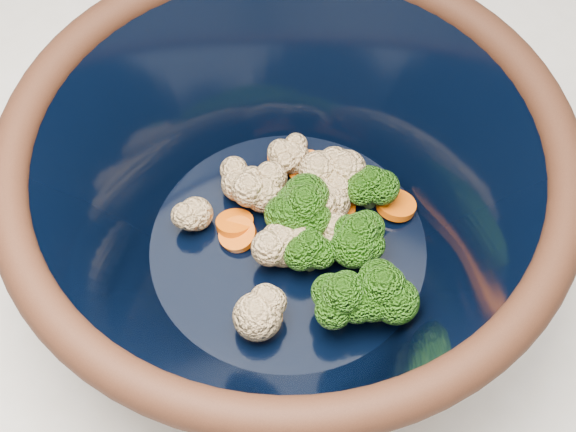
# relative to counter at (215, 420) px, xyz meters

# --- Properties ---
(counter) EXTENTS (1.20, 1.20, 0.90)m
(counter) POSITION_rel_counter_xyz_m (0.00, 0.00, 0.00)
(counter) COLOR silver
(counter) RESTS_ON ground
(mixing_bowl) EXTENTS (0.45, 0.45, 0.16)m
(mixing_bowl) POSITION_rel_counter_xyz_m (0.10, 0.02, 0.54)
(mixing_bowl) COLOR black
(mixing_bowl) RESTS_ON counter
(vegetable_pile) EXTENTS (0.19, 0.17, 0.06)m
(vegetable_pile) POSITION_rel_counter_xyz_m (0.12, 0.02, 0.51)
(vegetable_pile) COLOR #608442
(vegetable_pile) RESTS_ON mixing_bowl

